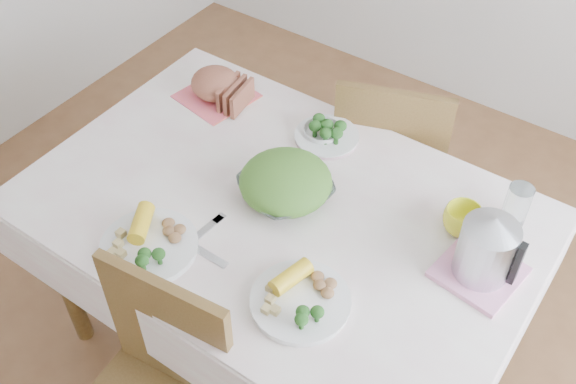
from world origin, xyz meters
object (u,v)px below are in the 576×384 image
Objects in this scene: salad_bowl at (286,189)px; chair_far at (391,157)px; dinner_plate_right at (300,302)px; electric_kettle at (488,245)px; dining_table at (280,285)px; yellow_mug at (462,220)px; dinner_plate_left at (149,247)px.

chair_far is at bearing 86.03° from salad_bowl.
dinner_plate_right is (0.26, -0.30, -0.02)m from salad_bowl.
dinner_plate_right is 1.26× the size of electric_kettle.
yellow_mug is (0.48, 0.22, 0.43)m from dining_table.
dining_table is at bearing 134.66° from dinner_plate_right.
dinner_plate_left is at bearing -116.98° from salad_bowl.
electric_kettle is at bearing 5.84° from salad_bowl.
dining_table is 0.70m from chair_far.
electric_kettle reaches higher than salad_bowl.
dinner_plate_right is (0.25, -0.25, 0.40)m from dining_table.
chair_far reaches higher than dinner_plate_left.
dinner_plate_left is (-0.24, -1.03, 0.31)m from chair_far.
chair_far is 3.50× the size of salad_bowl.
chair_far is 4.35× the size of electric_kettle.
dinner_plate_left is at bearing -164.24° from electric_kettle.
dinner_plate_right is at bearing -116.23° from yellow_mug.
electric_kettle reaches higher than dining_table.
dining_table is 5.37× the size of salad_bowl.
electric_kettle is at bearing 29.40° from dinner_plate_left.
yellow_mug is 0.18m from electric_kettle.
dinner_plate_right is 0.51m from electric_kettle.
dining_table is 0.56m from dinner_plate_left.
chair_far reaches higher than yellow_mug.
salad_bowl is at bearing 63.02° from dinner_plate_left.
electric_kettle reaches higher than yellow_mug.
yellow_mug is (0.68, 0.56, 0.03)m from dinner_plate_left.
dinner_plate_left is 0.89m from yellow_mug.
dinner_plate_left is at bearing -140.64° from yellow_mug.
dinner_plate_right is (0.45, 0.09, 0.00)m from dinner_plate_left.
dinner_plate_left is 1.32× the size of electric_kettle.
dinner_plate_left reaches higher than dining_table.
chair_far is 1.01m from dinner_plate_right.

